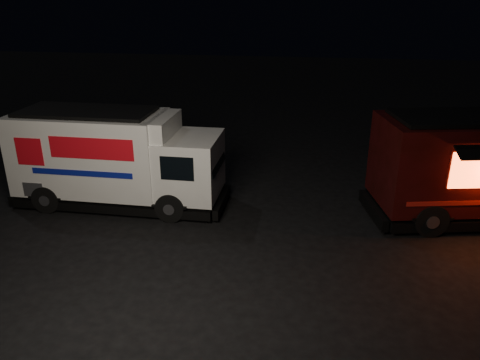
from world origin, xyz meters
TOP-DOWN VIEW (x-y plane):
  - ground at (0.00, 0.00)m, footprint 80.00×80.00m
  - white_truck at (-3.77, 2.67)m, footprint 6.73×2.32m

SIDE VIEW (x-z plane):
  - ground at x=0.00m, z-range 0.00..0.00m
  - white_truck at x=-3.77m, z-range 0.00..3.05m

